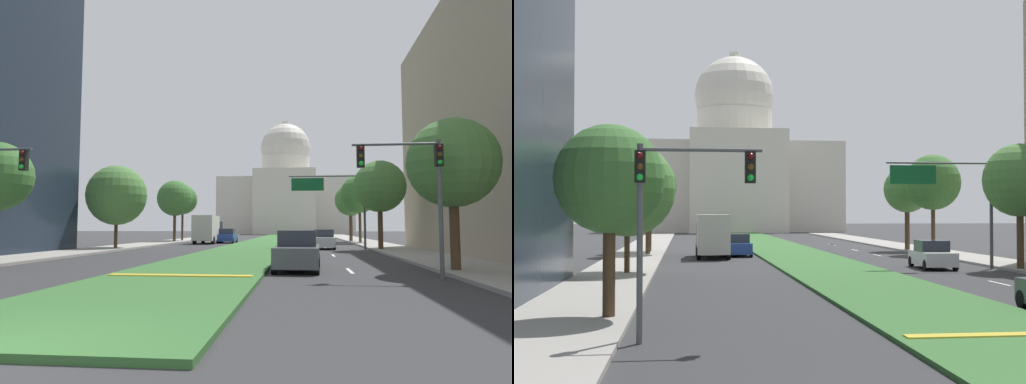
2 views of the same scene
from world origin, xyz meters
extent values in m
plane|color=#333335|center=(0.00, 58.27, 0.00)|extent=(260.00, 260.00, 0.00)
cube|color=#386B33|center=(0.00, 52.44, 0.07)|extent=(5.91, 104.89, 0.14)
cube|color=gold|center=(0.00, 9.98, 0.16)|extent=(5.32, 0.50, 0.04)
cube|color=silver|center=(6.51, 13.98, 0.00)|extent=(0.16, 2.40, 0.01)
cube|color=silver|center=(6.51, 24.50, 0.00)|extent=(0.16, 2.40, 0.01)
cube|color=silver|center=(6.51, 34.80, 0.00)|extent=(0.16, 2.40, 0.01)
cube|color=silver|center=(6.51, 46.37, 0.00)|extent=(0.16, 2.40, 0.01)
cube|color=silver|center=(6.51, 53.96, 0.00)|extent=(0.16, 2.40, 0.01)
cube|color=silver|center=(6.51, 64.43, 0.00)|extent=(0.16, 2.40, 0.01)
cube|color=silver|center=(6.51, 63.57, 0.00)|extent=(0.16, 2.40, 0.01)
cube|color=#9E9991|center=(-12.06, 46.62, 0.07)|extent=(4.00, 104.89, 0.15)
cube|color=#9E9991|center=(12.06, 46.62, 0.07)|extent=(4.00, 104.89, 0.15)
cube|color=beige|center=(0.00, 116.54, 7.53)|extent=(35.63, 18.30, 15.06)
cube|color=beige|center=(0.00, 105.39, 8.28)|extent=(15.68, 4.00, 16.57)
cylinder|color=beige|center=(0.00, 116.54, 18.10)|extent=(13.17, 13.17, 6.08)
sphere|color=beige|center=(0.00, 116.54, 23.57)|extent=(13.90, 13.90, 13.90)
cylinder|color=beige|center=(0.00, 116.54, 29.83)|extent=(1.80, 1.80, 3.00)
cube|color=black|center=(-6.68, 10.61, 4.60)|extent=(0.28, 0.24, 0.84)
sphere|color=#510F0F|center=(-6.68, 10.47, 4.88)|extent=(0.18, 0.18, 0.18)
sphere|color=#4C380F|center=(-6.68, 10.47, 4.60)|extent=(0.18, 0.18, 0.18)
sphere|color=#1ED838|center=(-6.68, 10.47, 4.32)|extent=(0.18, 0.18, 0.18)
cylinder|color=#515456|center=(9.56, 11.06, 2.60)|extent=(0.16, 0.16, 5.20)
cube|color=black|center=(9.56, 11.06, 4.60)|extent=(0.28, 0.24, 0.84)
sphere|color=#510F0F|center=(9.56, 10.92, 4.88)|extent=(0.18, 0.18, 0.18)
sphere|color=#4C380F|center=(9.56, 10.92, 4.60)|extent=(0.18, 0.18, 0.18)
sphere|color=#1ED838|center=(9.56, 10.92, 4.32)|extent=(0.18, 0.18, 0.18)
cylinder|color=#515456|center=(7.96, 11.06, 5.05)|extent=(3.20, 0.10, 0.10)
cube|color=black|center=(6.68, 11.06, 4.60)|extent=(0.28, 0.24, 0.84)
sphere|color=#510F0F|center=(6.68, 10.92, 4.88)|extent=(0.18, 0.18, 0.18)
sphere|color=#4C380F|center=(6.68, 10.92, 4.60)|extent=(0.18, 0.18, 0.18)
sphere|color=#1ED838|center=(6.68, 10.92, 4.32)|extent=(0.18, 0.18, 0.18)
cylinder|color=#515456|center=(9.76, 32.66, 3.25)|extent=(0.20, 0.20, 6.50)
cylinder|color=#515456|center=(6.54, 32.66, 6.30)|extent=(6.44, 0.12, 0.12)
cube|color=#146033|center=(4.93, 32.61, 5.60)|extent=(2.80, 0.08, 1.10)
cylinder|color=#4C3823|center=(10.79, 13.38, 1.80)|extent=(0.40, 0.40, 3.59)
sphere|color=#4C7F3D|center=(10.79, 13.38, 4.63)|extent=(3.80, 3.80, 3.80)
cylinder|color=#4C3823|center=(-11.51, 30.84, 1.61)|extent=(0.29, 0.29, 3.23)
sphere|color=#4C7F3D|center=(-11.51, 30.84, 4.65)|extent=(5.17, 5.17, 5.17)
cylinder|color=#4C3823|center=(10.77, 31.04, 2.03)|extent=(0.40, 0.40, 4.07)
sphere|color=#4C7F3D|center=(10.77, 31.04, 5.24)|extent=(4.25, 4.25, 4.25)
cylinder|color=#4C3823|center=(-11.29, 47.73, 2.13)|extent=(0.36, 0.36, 4.26)
sphere|color=#3D7033|center=(-11.29, 47.73, 5.48)|extent=(4.42, 4.42, 4.42)
cylinder|color=#4C3823|center=(11.13, 46.68, 2.27)|extent=(0.32, 0.32, 4.53)
sphere|color=#3D7033|center=(11.13, 46.68, 5.75)|extent=(4.43, 4.43, 4.43)
cylinder|color=#4C3823|center=(-11.33, 51.49, 2.22)|extent=(0.29, 0.29, 4.45)
sphere|color=#3D7033|center=(-11.33, 51.49, 5.52)|extent=(3.90, 3.90, 3.90)
cylinder|color=#4C3823|center=(10.63, 51.80, 2.12)|extent=(0.42, 0.42, 4.24)
sphere|color=#4C7F3D|center=(10.63, 51.80, 5.35)|extent=(4.04, 4.04, 4.04)
cube|color=#4C5156|center=(4.24, 14.03, 0.65)|extent=(2.08, 4.69, 0.85)
cube|color=#282D38|center=(4.24, 14.22, 1.42)|extent=(1.75, 2.29, 0.70)
cylinder|color=black|center=(5.01, 12.14, 0.32)|extent=(0.25, 0.65, 0.64)
cylinder|color=black|center=(3.29, 12.22, 0.32)|extent=(0.25, 0.65, 0.64)
cylinder|color=black|center=(5.18, 15.85, 0.32)|extent=(0.25, 0.65, 0.64)
cylinder|color=black|center=(3.46, 15.93, 0.32)|extent=(0.25, 0.65, 0.64)
cube|color=silver|center=(6.33, 33.30, 0.63)|extent=(2.12, 4.27, 0.81)
cube|color=#282D38|center=(6.34, 33.47, 1.36)|extent=(1.77, 2.09, 0.66)
cylinder|color=black|center=(7.10, 31.62, 0.32)|extent=(0.25, 0.65, 0.64)
cylinder|color=black|center=(5.37, 31.71, 0.32)|extent=(0.25, 0.65, 0.64)
cylinder|color=black|center=(7.28, 34.89, 0.32)|extent=(0.25, 0.65, 0.64)
cylinder|color=black|center=(5.55, 34.98, 0.32)|extent=(0.25, 0.65, 0.64)
cube|color=navy|center=(-4.46, 46.63, 0.63)|extent=(2.00, 4.48, 0.82)
cube|color=#282D38|center=(-4.46, 46.45, 1.38)|extent=(1.72, 2.16, 0.67)
cylinder|color=black|center=(-5.37, 48.38, 0.32)|extent=(0.23, 0.64, 0.64)
cylinder|color=black|center=(-3.62, 48.42, 0.32)|extent=(0.23, 0.64, 0.64)
cylinder|color=black|center=(-5.30, 44.84, 0.32)|extent=(0.23, 0.64, 0.64)
cylinder|color=black|center=(-3.55, 44.88, 0.32)|extent=(0.23, 0.64, 0.64)
cube|color=black|center=(-6.43, 46.84, 1.45)|extent=(2.30, 2.00, 2.20)
cube|color=beige|center=(-6.43, 43.64, 1.80)|extent=(2.30, 4.40, 2.80)
cylinder|color=black|center=(-7.48, 46.84, 0.45)|extent=(0.30, 0.90, 0.90)
cylinder|color=black|center=(-5.38, 46.84, 0.45)|extent=(0.30, 0.90, 0.90)
cylinder|color=black|center=(-7.48, 42.54, 0.45)|extent=(0.30, 0.90, 0.90)
cylinder|color=black|center=(-5.38, 42.54, 0.45)|extent=(0.30, 0.90, 0.90)
camera|label=1|loc=(4.44, -6.03, 1.93)|focal=31.19mm
camera|label=2|loc=(-8.36, -8.27, 3.44)|focal=50.27mm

